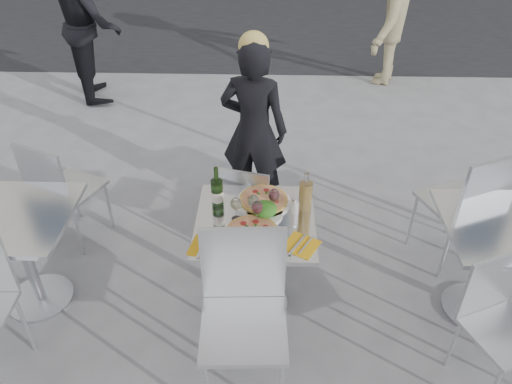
{
  "coord_description": "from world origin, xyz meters",
  "views": [
    {
      "loc": [
        0.08,
        -2.34,
        2.66
      ],
      "look_at": [
        0.0,
        0.15,
        0.85
      ],
      "focal_mm": 35.0,
      "sensor_mm": 36.0,
      "label": 1
    }
  ],
  "objects_px": {
    "wine_bottle": "(217,192)",
    "pizza_near": "(252,232)",
    "chair_far": "(246,204)",
    "wineglass_red_b": "(274,196)",
    "chair_near": "(244,302)",
    "main_table": "(255,246)",
    "side_chair_rfar": "(470,201)",
    "salad_plate": "(265,210)",
    "woman_diner": "(254,130)",
    "pedestrian_a": "(90,23)",
    "side_chair_lfar": "(58,186)",
    "carafe": "(305,197)",
    "side_table_left": "(20,241)",
    "side_table_right": "(496,251)",
    "pedestrian_b": "(389,17)",
    "wineglass_white_b": "(253,202)",
    "wineglass_red_a": "(257,208)",
    "sugar_shaker": "(296,205)",
    "pizza_far": "(264,200)",
    "wineglass_white_a": "(236,205)",
    "side_chair_rnear": "(498,313)",
    "napkin_left": "(206,246)",
    "napkin_right": "(301,245)"
  },
  "relations": [
    {
      "from": "woman_diner",
      "to": "carafe",
      "type": "distance_m",
      "value": 1.11
    },
    {
      "from": "wine_bottle",
      "to": "pizza_near",
      "type": "bearing_deg",
      "value": -47.79
    },
    {
      "from": "side_chair_lfar",
      "to": "wineglass_red_b",
      "type": "xyz_separation_m",
      "value": [
        1.58,
        -0.51,
        0.32
      ]
    },
    {
      "from": "side_table_right",
      "to": "salad_plate",
      "type": "height_order",
      "value": "salad_plate"
    },
    {
      "from": "pedestrian_a",
      "to": "wineglass_red_b",
      "type": "distance_m",
      "value": 3.88
    },
    {
      "from": "main_table",
      "to": "wineglass_white_b",
      "type": "distance_m",
      "value": 0.32
    },
    {
      "from": "chair_far",
      "to": "wineglass_red_b",
      "type": "relative_size",
      "value": 5.38
    },
    {
      "from": "chair_near",
      "to": "wineglass_red_a",
      "type": "distance_m",
      "value": 0.56
    },
    {
      "from": "wineglass_red_a",
      "to": "napkin_right",
      "type": "distance_m",
      "value": 0.34
    },
    {
      "from": "pizza_near",
      "to": "wineglass_red_a",
      "type": "relative_size",
      "value": 1.98
    },
    {
      "from": "main_table",
      "to": "sugar_shaker",
      "type": "distance_m",
      "value": 0.37
    },
    {
      "from": "chair_far",
      "to": "sugar_shaker",
      "type": "height_order",
      "value": "sugar_shaker"
    },
    {
      "from": "sugar_shaker",
      "to": "chair_near",
      "type": "bearing_deg",
      "value": -116.02
    },
    {
      "from": "main_table",
      "to": "wineglass_white_b",
      "type": "height_order",
      "value": "wineglass_white_b"
    },
    {
      "from": "woman_diner",
      "to": "pedestrian_a",
      "type": "xyz_separation_m",
      "value": [
        -1.96,
        2.22,
        0.13
      ]
    },
    {
      "from": "wineglass_white_a",
      "to": "napkin_left",
      "type": "xyz_separation_m",
      "value": [
        -0.16,
        -0.26,
        -0.11
      ]
    },
    {
      "from": "sugar_shaker",
      "to": "side_table_right",
      "type": "bearing_deg",
      "value": -4.09
    },
    {
      "from": "main_table",
      "to": "pedestrian_a",
      "type": "relative_size",
      "value": 0.43
    },
    {
      "from": "side_chair_rfar",
      "to": "salad_plate",
      "type": "bearing_deg",
      "value": -7.24
    },
    {
      "from": "carafe",
      "to": "wineglass_white_b",
      "type": "height_order",
      "value": "carafe"
    },
    {
      "from": "pizza_near",
      "to": "sugar_shaker",
      "type": "height_order",
      "value": "sugar_shaker"
    },
    {
      "from": "napkin_left",
      "to": "side_chair_lfar",
      "type": "bearing_deg",
      "value": 156.15
    },
    {
      "from": "side_table_right",
      "to": "salad_plate",
      "type": "xyz_separation_m",
      "value": [
        -1.44,
        0.05,
        0.25
      ]
    },
    {
      "from": "wineglass_red_b",
      "to": "side_chair_rfar",
      "type": "bearing_deg",
      "value": 14.64
    },
    {
      "from": "pedestrian_b",
      "to": "pizza_near",
      "type": "bearing_deg",
      "value": 0.98
    },
    {
      "from": "pizza_near",
      "to": "salad_plate",
      "type": "distance_m",
      "value": 0.19
    },
    {
      "from": "chair_near",
      "to": "wine_bottle",
      "type": "bearing_deg",
      "value": 104.26
    },
    {
      "from": "carafe",
      "to": "wine_bottle",
      "type": "bearing_deg",
      "value": 175.93
    },
    {
      "from": "pedestrian_a",
      "to": "carafe",
      "type": "bearing_deg",
      "value": -165.3
    },
    {
      "from": "pizza_far",
      "to": "wineglass_white_a",
      "type": "relative_size",
      "value": 2.19
    },
    {
      "from": "salad_plate",
      "to": "wineglass_white_a",
      "type": "relative_size",
      "value": 1.4
    },
    {
      "from": "side_table_right",
      "to": "side_chair_lfar",
      "type": "xyz_separation_m",
      "value": [
        -2.97,
        0.61,
        0.0
      ]
    },
    {
      "from": "pizza_far",
      "to": "napkin_right",
      "type": "bearing_deg",
      "value": -61.32
    },
    {
      "from": "wine_bottle",
      "to": "sugar_shaker",
      "type": "relative_size",
      "value": 2.76
    },
    {
      "from": "salad_plate",
      "to": "wineglass_white_b",
      "type": "xyz_separation_m",
      "value": [
        -0.07,
        -0.01,
        0.07
      ]
    },
    {
      "from": "side_chair_rfar",
      "to": "sugar_shaker",
      "type": "relative_size",
      "value": 9.25
    },
    {
      "from": "napkin_right",
      "to": "wineglass_white_b",
      "type": "bearing_deg",
      "value": 167.34
    },
    {
      "from": "pizza_far",
      "to": "salad_plate",
      "type": "distance_m",
      "value": 0.13
    },
    {
      "from": "side_table_left",
      "to": "chair_far",
      "type": "xyz_separation_m",
      "value": [
        1.42,
        0.48,
        -0.04
      ]
    },
    {
      "from": "carafe",
      "to": "sugar_shaker",
      "type": "relative_size",
      "value": 2.71
    },
    {
      "from": "carafe",
      "to": "side_table_left",
      "type": "bearing_deg",
      "value": -177.44
    },
    {
      "from": "wine_bottle",
      "to": "chair_far",
      "type": "bearing_deg",
      "value": 66.84
    },
    {
      "from": "wineglass_white_b",
      "to": "side_chair_rfar",
      "type": "bearing_deg",
      "value": 15.8
    },
    {
      "from": "main_table",
      "to": "pizza_near",
      "type": "relative_size",
      "value": 2.4
    },
    {
      "from": "chair_far",
      "to": "pizza_far",
      "type": "height_order",
      "value": "chair_far"
    },
    {
      "from": "pedestrian_b",
      "to": "napkin_left",
      "type": "xyz_separation_m",
      "value": [
        -1.78,
        -4.1,
        -0.07
      ]
    },
    {
      "from": "pizza_near",
      "to": "pedestrian_a",
      "type": "bearing_deg",
      "value": 119.73
    },
    {
      "from": "side_chair_rnear",
      "to": "chair_far",
      "type": "bearing_deg",
      "value": 123.27
    },
    {
      "from": "wineglass_red_b",
      "to": "carafe",
      "type": "bearing_deg",
      "value": -6.44
    },
    {
      "from": "woman_diner",
      "to": "salad_plate",
      "type": "bearing_deg",
      "value": 107.44
    }
  ]
}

